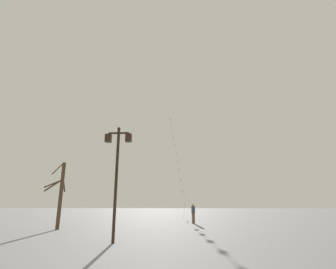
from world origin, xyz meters
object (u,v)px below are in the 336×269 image
at_px(bare_tree, 60,193).
at_px(kite_train, 176,154).
at_px(kite_flyer, 193,213).
at_px(twin_lantern_lamp_post, 117,161).

bearing_deg(bare_tree, kite_train, 59.72).
bearing_deg(bare_tree, kite_flyer, 32.72).
bearing_deg(kite_train, kite_flyer, -76.59).
bearing_deg(kite_train, twin_lantern_lamp_post, -96.72).
bearing_deg(bare_tree, twin_lantern_lamp_post, -46.40).
height_order(twin_lantern_lamp_post, kite_flyer, twin_lantern_lamp_post).
bearing_deg(kite_flyer, twin_lantern_lamp_post, 148.38).
bearing_deg(twin_lantern_lamp_post, kite_train, 83.28).
bearing_deg(twin_lantern_lamp_post, bare_tree, 133.60).
distance_m(twin_lantern_lamp_post, kite_train, 19.47).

